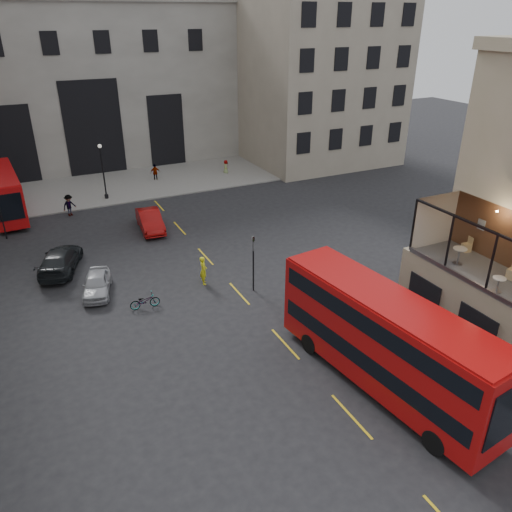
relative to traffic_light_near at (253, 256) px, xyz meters
name	(u,v)px	position (x,y,z in m)	size (l,w,h in m)	color
ground	(387,402)	(1.00, -12.00, -2.42)	(140.00, 140.00, 0.00)	black
host_frontage	(497,326)	(7.50, -12.00, -0.17)	(3.00, 11.00, 4.50)	tan
cafe_floor	(507,285)	(7.50, -12.00, 2.12)	(3.00, 10.00, 0.10)	slate
gateway	(80,80)	(-4.00, 35.99, 6.96)	(35.00, 10.60, 18.00)	#9D9A92
building_right	(310,68)	(21.00, 27.97, 7.97)	(16.60, 18.60, 20.00)	gray
pavement_far	(99,187)	(-5.00, 26.00, -2.36)	(40.00, 12.00, 0.12)	slate
traffic_light_near	(253,256)	(0.00, 0.00, 0.00)	(0.16, 0.20, 3.80)	black
traffic_light_far	(0,210)	(-14.00, 16.00, 0.00)	(0.16, 0.20, 3.80)	black
street_lamp_b	(104,175)	(-5.00, 22.00, -0.03)	(0.36, 0.36, 5.33)	black
bus_near	(386,338)	(1.50, -10.82, 0.25)	(4.16, 12.16, 4.75)	#A20B0B
bus_far	(4,191)	(-13.58, 21.57, -0.20)	(2.89, 10.05, 3.96)	#B40C0E
car_a	(97,284)	(-9.06, 4.07, -1.75)	(1.58, 3.94, 1.34)	#9EA0A6
car_b	(150,221)	(-3.22, 12.78, -1.62)	(1.70, 4.88, 1.61)	#930909
car_c	(60,260)	(-10.74, 8.43, -1.64)	(2.20, 5.40, 1.57)	black
bicycle	(145,301)	(-6.81, 0.98, -1.95)	(0.63, 1.79, 0.94)	gray
cyclist	(203,270)	(-2.53, 2.27, -1.45)	(0.71, 0.47, 1.94)	yellow
pedestrian_a	(14,215)	(-13.20, 18.84, -1.52)	(0.88, 0.69, 1.82)	gray
pedestrian_b	(69,205)	(-8.71, 19.03, -1.46)	(1.24, 0.72, 1.93)	gray
pedestrian_c	(155,173)	(0.90, 25.74, -1.53)	(1.05, 0.44, 1.79)	gray
pedestrian_d	(226,167)	(8.64, 24.82, -1.65)	(0.76, 0.49, 1.55)	gray
cafe_table_mid	(499,283)	(6.45, -12.25, 2.66)	(0.58, 0.58, 0.73)	silver
cafe_table_far	(459,253)	(7.04, -9.35, 2.74)	(0.69, 0.69, 0.86)	beige
cafe_chair_d	(467,247)	(8.57, -8.46, 2.42)	(0.47, 0.47, 0.82)	#D4B57A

